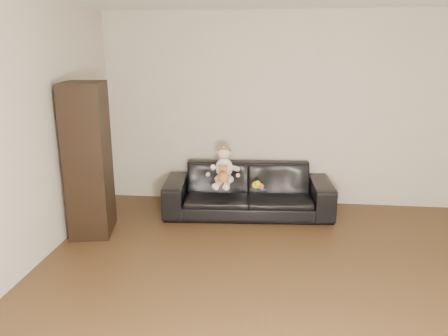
# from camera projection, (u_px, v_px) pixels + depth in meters

# --- Properties ---
(floor) EXTENTS (5.50, 5.50, 0.00)m
(floor) POSITION_uv_depth(u_px,v_px,m) (288.00, 313.00, 3.61)
(floor) COLOR #483019
(floor) RESTS_ON ground
(wall_back) EXTENTS (5.00, 0.00, 5.00)m
(wall_back) POSITION_uv_depth(u_px,v_px,m) (286.00, 111.00, 5.90)
(wall_back) COLOR #C0B6A1
(wall_back) RESTS_ON ground
(sofa) EXTENTS (2.22, 1.00, 0.63)m
(sofa) POSITION_uv_depth(u_px,v_px,m) (248.00, 190.00, 5.73)
(sofa) COLOR black
(sofa) RESTS_ON floor
(cabinet) EXTENTS (0.55, 0.68, 1.76)m
(cabinet) POSITION_uv_depth(u_px,v_px,m) (88.00, 160.00, 5.00)
(cabinet) COLOR black
(cabinet) RESTS_ON floor
(shelf_item) EXTENTS (0.22, 0.28, 0.28)m
(shelf_item) POSITION_uv_depth(u_px,v_px,m) (87.00, 126.00, 4.89)
(shelf_item) COLOR silver
(shelf_item) RESTS_ON cabinet
(baby) EXTENTS (0.37, 0.45, 0.51)m
(baby) POSITION_uv_depth(u_px,v_px,m) (224.00, 168.00, 5.57)
(baby) COLOR silver
(baby) RESTS_ON sofa
(teddy_bear) EXTENTS (0.14, 0.15, 0.25)m
(teddy_bear) POSITION_uv_depth(u_px,v_px,m) (223.00, 175.00, 5.43)
(teddy_bear) COLOR #B86D34
(teddy_bear) RESTS_ON sofa
(toy_green) EXTENTS (0.15, 0.16, 0.09)m
(toy_green) POSITION_uv_depth(u_px,v_px,m) (256.00, 185.00, 5.46)
(toy_green) COLOR yellow
(toy_green) RESTS_ON sofa
(toy_rattle) EXTENTS (0.07, 0.07, 0.07)m
(toy_rattle) POSITION_uv_depth(u_px,v_px,m) (261.00, 187.00, 5.43)
(toy_rattle) COLOR #D75419
(toy_rattle) RESTS_ON sofa
(toy_blue_disc) EXTENTS (0.12, 0.12, 0.01)m
(toy_blue_disc) POSITION_uv_depth(u_px,v_px,m) (262.00, 189.00, 5.44)
(toy_blue_disc) COLOR #1733BA
(toy_blue_disc) RESTS_ON sofa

